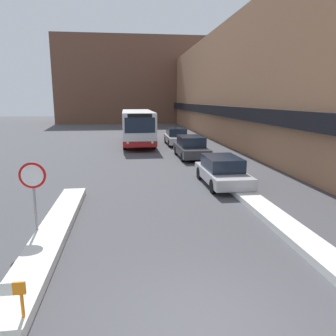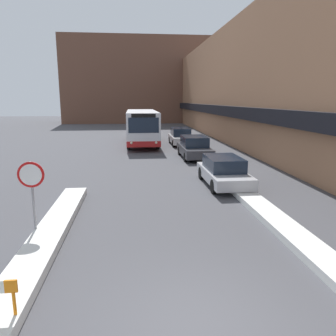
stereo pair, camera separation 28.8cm
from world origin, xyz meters
TOP-DOWN VIEW (x-y plane):
  - ground_plane at (0.00, 0.00)m, footprint 160.00×160.00m
  - building_row_right at (9.98, 24.00)m, footprint 5.50×60.00m
  - building_backdrop_far at (0.00, 55.64)m, footprint 26.00×8.00m
  - snow_bank_left at (-3.60, 2.38)m, footprint 0.90×13.43m
  - snow_bank_right at (3.60, 1.83)m, footprint 0.90×14.48m
  - city_bus at (-0.27, 25.07)m, footprint 2.66×10.50m
  - parked_car_front at (3.20, 9.84)m, footprint 1.81×4.30m
  - parked_car_middle at (3.20, 17.45)m, footprint 1.91×4.59m
  - parked_car_back at (3.20, 24.26)m, footprint 1.83×4.29m
  - stop_sign at (-4.03, 4.51)m, footprint 0.76×0.08m

SIDE VIEW (x-z plane):
  - ground_plane at x=0.00m, z-range 0.00..0.00m
  - snow_bank_right at x=3.60m, z-range 0.00..0.23m
  - snow_bank_left at x=-3.60m, z-range 0.00..0.26m
  - parked_car_front at x=3.20m, z-range 0.01..1.38m
  - parked_car_back at x=3.20m, z-range -0.01..1.51m
  - parked_car_middle at x=3.20m, z-range -0.01..1.52m
  - stop_sign at x=-4.03m, z-range 0.52..2.81m
  - city_bus at x=-0.27m, z-range 0.15..3.19m
  - building_row_right at x=9.98m, z-range -0.02..10.76m
  - building_backdrop_far at x=0.00m, z-range 0.00..14.57m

